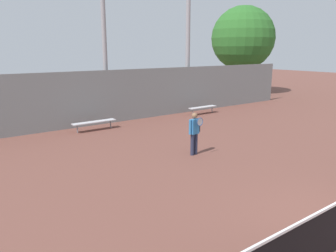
{
  "coord_description": "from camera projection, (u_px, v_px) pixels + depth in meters",
  "views": [
    {
      "loc": [
        -7.11,
        -2.68,
        3.88
      ],
      "look_at": [
        0.34,
        7.49,
        0.93
      ],
      "focal_mm": 35.0,
      "sensor_mm": 36.0,
      "label": 1
    }
  ],
  "objects": [
    {
      "name": "bench_courtside_far",
      "position": [
        203.0,
        107.0,
        20.12
      ],
      "size": [
        1.98,
        0.4,
        0.45
      ],
      "color": "silver",
      "rests_on": "ground_plane"
    },
    {
      "name": "bench_adjacent_court",
      "position": [
        94.0,
        122.0,
        16.01
      ],
      "size": [
        2.18,
        0.4,
        0.45
      ],
      "color": "silver",
      "rests_on": "ground_plane"
    },
    {
      "name": "light_pole_center_back",
      "position": [
        104.0,
        26.0,
        17.23
      ],
      "size": [
        0.9,
        0.6,
        8.46
      ],
      "color": "#939399",
      "rests_on": "ground_plane"
    },
    {
      "name": "light_pole_far_right",
      "position": [
        188.0,
        16.0,
        20.46
      ],
      "size": [
        0.9,
        0.6,
        10.4
      ],
      "color": "#939399",
      "rests_on": "ground_plane"
    },
    {
      "name": "tree_green_tall",
      "position": [
        243.0,
        38.0,
        28.85
      ],
      "size": [
        5.55,
        5.55,
        7.64
      ],
      "color": "brown",
      "rests_on": "ground_plane"
    },
    {
      "name": "back_fence",
      "position": [
        99.0,
        98.0,
        17.11
      ],
      "size": [
        28.94,
        0.06,
        2.84
      ],
      "color": "gray",
      "rests_on": "ground_plane"
    },
    {
      "name": "tennis_player",
      "position": [
        194.0,
        131.0,
        12.2
      ],
      "size": [
        0.53,
        0.42,
        1.62
      ],
      "rotation": [
        0.0,
        0.0,
        0.08
      ],
      "color": "#282D47",
      "rests_on": "ground_plane"
    }
  ]
}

